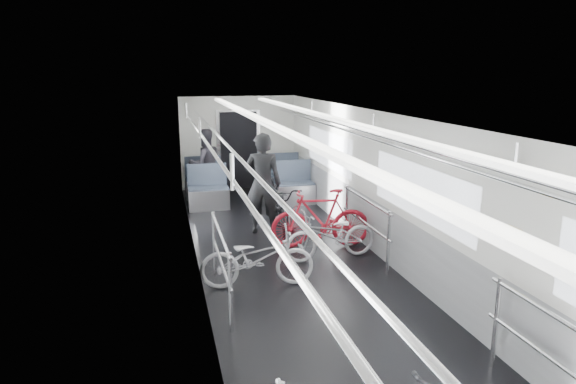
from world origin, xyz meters
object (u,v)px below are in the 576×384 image
person_seated (205,164)px  bike_aisle (284,208)px  bike_right_far (321,219)px  bike_right_mid (331,235)px  person_standing (263,184)px  bike_left_far (257,258)px

person_seated → bike_aisle: bearing=97.3°
bike_right_far → person_seated: bearing=-150.1°
bike_right_mid → bike_right_far: 0.61m
bike_right_far → bike_aisle: bike_right_far is taller
bike_right_mid → person_standing: person_standing is taller
bike_left_far → bike_right_far: bike_right_far is taller
bike_right_far → person_standing: person_standing is taller
bike_right_mid → bike_right_far: bearing=173.2°
bike_right_mid → bike_right_far: (0.01, 0.60, 0.11)m
bike_left_far → bike_right_far: (1.39, 1.38, 0.10)m
bike_right_far → person_seated: person_seated is taller
bike_aisle → person_standing: bearing=177.4°
bike_right_mid → bike_aisle: (-0.42, 1.58, 0.07)m
person_standing → person_seated: person_standing is taller
bike_left_far → person_seated: 5.47m
person_standing → bike_left_far: bearing=93.8°
bike_right_far → person_seated: 4.39m
bike_aisle → bike_right_far: bearing=-54.0°
bike_right_mid → person_seated: size_ratio=0.93×
bike_left_far → bike_right_mid: bearing=-55.1°
bike_right_mid → bike_aisle: bearing=-170.8°
person_standing → bike_right_far: bearing=143.9°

